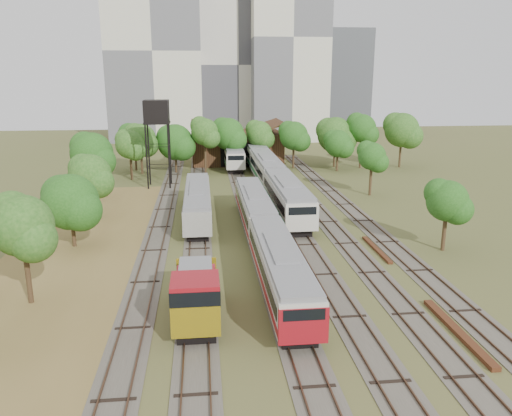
{
  "coord_description": "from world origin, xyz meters",
  "views": [
    {
      "loc": [
        -7.38,
        -33.09,
        15.36
      ],
      "look_at": [
        -2.1,
        15.2,
        2.5
      ],
      "focal_mm": 35.0,
      "sensor_mm": 36.0,
      "label": 1
    }
  ],
  "objects": [
    {
      "name": "ground",
      "position": [
        0.0,
        0.0,
        0.0
      ],
      "size": [
        240.0,
        240.0,
        0.0
      ],
      "primitive_type": "plane",
      "color": "#475123",
      "rests_on": "ground"
    },
    {
      "name": "rail_pile_far",
      "position": [
        8.2,
        8.34,
        0.11
      ],
      "size": [
        0.44,
        7.01,
        0.23
      ],
      "primitive_type": "cube",
      "color": "#522B17",
      "rests_on": "ground"
    },
    {
      "name": "tree_band_right",
      "position": [
        14.73,
        32.04,
        4.75
      ],
      "size": [
        4.89,
        43.54,
        7.05
      ],
      "color": "#382616",
      "rests_on": "ground"
    },
    {
      "name": "tower_left",
      "position": [
        -18.0,
        95.0,
        21.0
      ],
      "size": [
        22.0,
        16.0,
        42.0
      ],
      "primitive_type": "cube",
      "color": "beige",
      "rests_on": "ground"
    },
    {
      "name": "tracks",
      "position": [
        -0.67,
        25.0,
        0.04
      ],
      "size": [
        24.6,
        80.0,
        0.19
      ],
      "color": "#4C473D",
      "rests_on": "ground"
    },
    {
      "name": "water_tower",
      "position": [
        -13.48,
        38.16,
        10.29
      ],
      "size": [
        3.53,
        3.53,
        12.2
      ],
      "color": "black",
      "rests_on": "ground"
    },
    {
      "name": "tower_far_right",
      "position": [
        34.0,
        110.0,
        14.0
      ],
      "size": [
        12.0,
        12.0,
        28.0
      ],
      "primitive_type": "cube",
      "color": "#46494F",
      "rests_on": "ground"
    },
    {
      "name": "railcar_green_set",
      "position": [
        2.0,
        37.94,
        2.13
      ],
      "size": [
        3.25,
        52.08,
        4.03
      ],
      "color": "black",
      "rests_on": "ground"
    },
    {
      "name": "tree_band_left",
      "position": [
        -19.67,
        24.89,
        5.16
      ],
      "size": [
        7.9,
        62.57,
        8.63
      ],
      "color": "#382616",
      "rests_on": "ground"
    },
    {
      "name": "dry_grass_patch",
      "position": [
        -18.0,
        8.0,
        0.02
      ],
      "size": [
        14.0,
        60.0,
        0.04
      ],
      "primitive_type": "cube",
      "color": "brown",
      "rests_on": "ground"
    },
    {
      "name": "tower_right",
      "position": [
        14.0,
        92.0,
        24.0
      ],
      "size": [
        18.0,
        16.0,
        48.0
      ],
      "primitive_type": "cube",
      "color": "beige",
      "rests_on": "ground"
    },
    {
      "name": "tower_centre",
      "position": [
        2.0,
        100.0,
        18.0
      ],
      "size": [
        20.0,
        18.0,
        36.0
      ],
      "primitive_type": "cube",
      "color": "beige",
      "rests_on": "ground"
    },
    {
      "name": "railcar_rear",
      "position": [
        -2.0,
        53.41,
        2.02
      ],
      "size": [
        3.08,
        16.08,
        3.81
      ],
      "color": "black",
      "rests_on": "ground"
    },
    {
      "name": "rail_pile_near",
      "position": [
        8.0,
        -6.86,
        0.14
      ],
      "size": [
        0.56,
        8.44,
        0.28
      ],
      "primitive_type": "cube",
      "color": "#522B17",
      "rests_on": "ground"
    },
    {
      "name": "tree_band_far",
      "position": [
        5.2,
        49.99,
        5.84
      ],
      "size": [
        49.43,
        8.92,
        9.36
      ],
      "color": "#382616",
      "rests_on": "ground"
    },
    {
      "name": "shunter_locomotive",
      "position": [
        -8.0,
        -3.87,
        1.85
      ],
      "size": [
        2.92,
        8.1,
        3.82
      ],
      "color": "black",
      "rests_on": "ground"
    },
    {
      "name": "railcar_red_set",
      "position": [
        -2.0,
        8.82,
        1.87
      ],
      "size": [
        2.87,
        34.58,
        3.55
      ],
      "color": "black",
      "rests_on": "ground"
    },
    {
      "name": "maintenance_shed",
      "position": [
        -1.0,
        57.98,
        2.91
      ],
      "size": [
        16.45,
        11.55,
        7.58
      ],
      "color": "#351F13",
      "rests_on": "ground"
    },
    {
      "name": "old_grey_coach",
      "position": [
        -8.0,
        20.68,
        1.91
      ],
      "size": [
        2.83,
        18.0,
        3.49
      ],
      "color": "black",
      "rests_on": "ground"
    }
  ]
}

